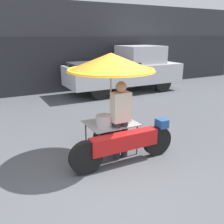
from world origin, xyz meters
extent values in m
plane|color=#4C4F54|center=(0.00, 0.00, 0.00)|extent=(36.00, 36.00, 0.00)
cube|color=#38383D|center=(0.00, 8.63, 1.93)|extent=(28.00, 2.00, 3.87)
cube|color=#28282D|center=(0.00, 7.60, 1.20)|extent=(23.80, 0.06, 2.40)
cylinder|color=black|center=(1.39, 0.61, 0.32)|extent=(0.63, 0.14, 0.63)
cylinder|color=black|center=(-0.22, 0.61, 0.32)|extent=(0.63, 0.14, 0.63)
cube|color=red|center=(0.59, 0.61, 0.48)|extent=(1.43, 0.24, 0.32)
cube|color=#234C93|center=(1.49, 0.61, 0.70)|extent=(0.20, 0.24, 0.18)
cylinder|color=black|center=(0.59, 1.42, 0.29)|extent=(0.57, 0.14, 0.57)
cylinder|color=#515156|center=(1.02, 0.82, 0.33)|extent=(0.03, 0.03, 0.66)
cylinder|color=#515156|center=(1.02, 1.53, 0.33)|extent=(0.03, 0.03, 0.66)
cylinder|color=#515156|center=(0.15, 0.82, 0.33)|extent=(0.03, 0.03, 0.66)
cylinder|color=#515156|center=(0.15, 1.53, 0.33)|extent=(0.03, 0.03, 0.66)
cube|color=#9E9EA3|center=(0.59, 1.17, 0.67)|extent=(1.03, 0.83, 0.02)
cylinder|color=#B2B2B7|center=(0.59, 1.17, 1.23)|extent=(0.03, 0.03, 1.10)
cone|color=orange|center=(0.59, 1.17, 1.95)|extent=(1.78, 1.78, 0.35)
torus|color=yellow|center=(0.59, 1.17, 1.80)|extent=(1.74, 1.74, 0.05)
cylinder|color=#B7B7BC|center=(0.35, 1.03, 0.80)|extent=(0.33, 0.33, 0.24)
cylinder|color=#939399|center=(0.77, 1.05, 0.80)|extent=(0.38, 0.38, 0.23)
cylinder|color=#2D2D33|center=(0.56, 0.87, 0.40)|extent=(0.14, 0.14, 0.80)
cylinder|color=#2D2D33|center=(0.74, 0.87, 0.40)|extent=(0.14, 0.14, 0.80)
cube|color=beige|center=(0.65, 0.87, 1.10)|extent=(0.38, 0.22, 0.60)
sphere|color=tan|center=(0.65, 0.87, 1.50)|extent=(0.22, 0.22, 0.22)
cylinder|color=black|center=(5.44, 5.51, 0.41)|extent=(0.81, 0.24, 0.81)
cylinder|color=black|center=(5.44, 7.05, 0.41)|extent=(0.81, 0.24, 0.81)
cylinder|color=black|center=(2.34, 5.51, 0.41)|extent=(0.81, 0.24, 0.81)
cylinder|color=black|center=(2.34, 7.05, 0.41)|extent=(0.81, 0.24, 0.81)
cube|color=silver|center=(3.89, 6.28, 0.82)|extent=(5.17, 1.82, 0.82)
cube|color=silver|center=(4.72, 6.28, 1.62)|extent=(1.76, 1.67, 0.78)
cube|color=#2D2D33|center=(2.86, 6.28, 1.33)|extent=(2.69, 1.74, 0.08)
camera|label=1|loc=(-1.71, -3.25, 2.46)|focal=40.00mm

